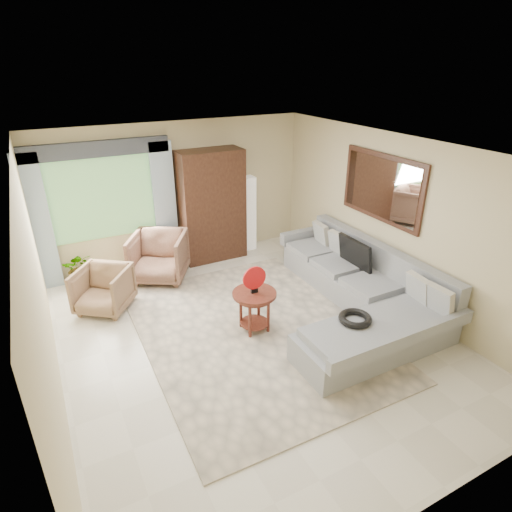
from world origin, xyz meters
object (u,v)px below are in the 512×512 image
armchair_left (103,289)px  potted_plant (80,268)px  floor_lamp (248,214)px  tv_screen (355,253)px  coffee_table (254,311)px  armchair_right (159,257)px  sectional_sofa (360,294)px  armoire (212,206)px

armchair_left → potted_plant: armchair_left is taller
floor_lamp → tv_screen: bearing=-74.1°
potted_plant → coffee_table: bearing=-52.9°
tv_screen → floor_lamp: size_ratio=0.49×
coffee_table → armchair_left: armchair_left is taller
armchair_left → floor_lamp: floor_lamp is taller
tv_screen → floor_lamp: bearing=105.9°
armchair_right → potted_plant: armchair_right is taller
sectional_sofa → coffee_table: size_ratio=5.56×
coffee_table → armoire: 2.75m
tv_screen → armchair_left: bearing=160.0°
tv_screen → coffee_table: bearing=-173.5°
tv_screen → armoire: armoire is taller
coffee_table → armchair_left: bearing=138.6°
armoire → sectional_sofa: bearing=-66.9°
sectional_sofa → floor_lamp: floor_lamp is taller
floor_lamp → coffee_table: bearing=-115.1°
armoire → floor_lamp: armoire is taller
armoire → floor_lamp: 0.86m
tv_screen → floor_lamp: 2.55m
sectional_sofa → armchair_right: sectional_sofa is taller
armchair_right → floor_lamp: (1.99, 0.48, 0.33)m
coffee_table → potted_plant: (-2.01, 2.66, -0.03)m
armchair_right → armoire: bearing=50.0°
armchair_right → potted_plant: size_ratio=1.59×
armchair_left → potted_plant: 1.09m
tv_screen → potted_plant: size_ratio=1.26×
armoire → armchair_right: bearing=-160.8°
armchair_right → potted_plant: (-1.27, 0.46, -0.13)m
armchair_right → armoire: (1.19, 0.42, 0.63)m
tv_screen → armchair_left: tv_screen is taller
armchair_left → floor_lamp: size_ratio=0.51×
tv_screen → floor_lamp: (-0.70, 2.45, 0.03)m
armoire → floor_lamp: (0.80, 0.06, -0.30)m
tv_screen → armchair_right: tv_screen is taller
coffee_table → potted_plant: bearing=127.1°
coffee_table → armchair_right: bearing=108.6°
coffee_table → armoire: bearing=80.2°
tv_screen → armchair_right: size_ratio=0.80×
armoire → floor_lamp: bearing=4.3°
sectional_sofa → floor_lamp: (-0.43, 2.96, 0.47)m
armchair_right → armoire: armoire is taller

